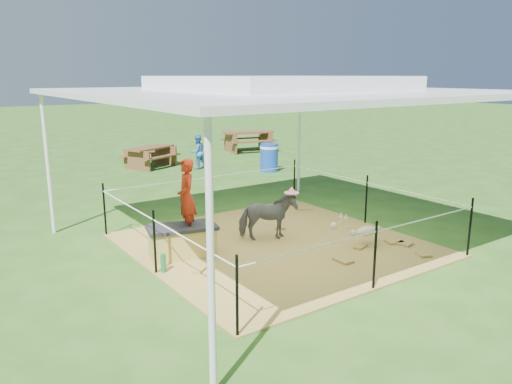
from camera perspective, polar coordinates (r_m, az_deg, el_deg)
ground at (r=8.80m, az=2.25°, el=-6.13°), size 90.00×90.00×0.00m
hay_patch at (r=8.80m, az=2.25°, el=-6.04°), size 4.60×4.60×0.03m
canopy_tent at (r=8.30m, az=2.42°, el=11.67°), size 6.30×6.30×2.90m
rope_fence at (r=8.61m, az=2.29°, el=-2.09°), size 4.54×4.54×1.00m
straw_bale at (r=8.24m, az=-8.40°, el=-5.73°), size 1.13×0.76×0.46m
dark_cloth at (r=8.16m, az=-8.46°, el=-4.01°), size 1.21×0.83×0.06m
woman at (r=8.05m, az=-7.97°, el=0.13°), size 0.40×0.51×1.24m
green_bottle at (r=7.67m, az=-10.56°, el=-7.97°), size 0.10×0.10×0.29m
pony at (r=8.89m, az=1.34°, el=-2.85°), size 1.10×0.80×0.85m
pink_hat at (r=8.76m, az=1.35°, el=0.20°), size 0.26×0.26×0.12m
foal at (r=8.86m, az=12.50°, el=-4.19°), size 1.06×0.64×0.57m
trash_barrel at (r=15.38m, az=1.51°, el=3.96°), size 0.68×0.68×0.86m
picnic_table_near at (r=16.44m, az=-11.95°, el=3.92°), size 1.90×1.67×0.66m
picnic_table_far at (r=19.47m, az=-0.90°, el=5.82°), size 2.13×1.74×0.78m
distant_person at (r=15.89m, az=-6.69°, el=4.57°), size 0.57×0.47×1.08m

